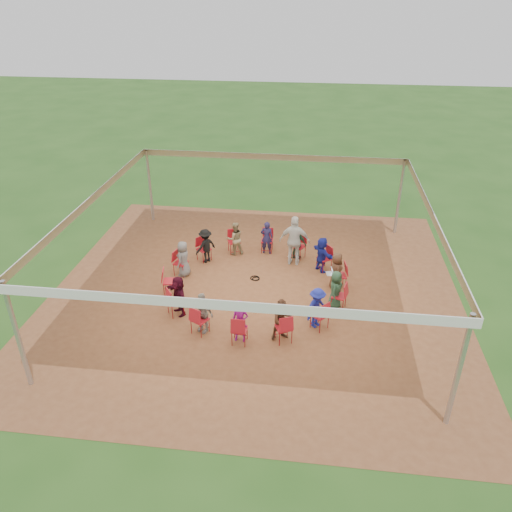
# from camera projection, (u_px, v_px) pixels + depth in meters

# --- Properties ---
(ground) EXTENTS (80.00, 80.00, 0.00)m
(ground) POSITION_uv_depth(u_px,v_px,m) (255.00, 290.00, 16.23)
(ground) COLOR #265019
(ground) RESTS_ON ground
(dirt_patch) EXTENTS (13.00, 13.00, 0.00)m
(dirt_patch) POSITION_uv_depth(u_px,v_px,m) (255.00, 290.00, 16.23)
(dirt_patch) COLOR brown
(dirt_patch) RESTS_ON ground
(tent) EXTENTS (10.33, 10.33, 3.00)m
(tent) POSITION_uv_depth(u_px,v_px,m) (255.00, 224.00, 15.10)
(tent) COLOR #B2B2B7
(tent) RESTS_ON ground
(chair_0) EXTENTS (0.51, 0.50, 0.90)m
(chair_0) POSITION_uv_depth(u_px,v_px,m) (339.00, 276.00, 16.17)
(chair_0) COLOR red
(chair_0) RESTS_ON ground
(chair_1) EXTENTS (0.60, 0.60, 0.90)m
(chair_1) POSITION_uv_depth(u_px,v_px,m) (324.00, 258.00, 17.20)
(chair_1) COLOR red
(chair_1) RESTS_ON ground
(chair_2) EXTENTS (0.58, 0.58, 0.90)m
(chair_2) POSITION_uv_depth(u_px,v_px,m) (299.00, 246.00, 17.99)
(chair_2) COLOR red
(chair_2) RESTS_ON ground
(chair_3) EXTENTS (0.43, 0.45, 0.90)m
(chair_3) POSITION_uv_depth(u_px,v_px,m) (267.00, 241.00, 18.39)
(chair_3) COLOR red
(chair_3) RESTS_ON ground
(chair_4) EXTENTS (0.56, 0.57, 0.90)m
(chair_4) POSITION_uv_depth(u_px,v_px,m) (234.00, 242.00, 18.32)
(chair_4) COLOR red
(chair_4) RESTS_ON ground
(chair_5) EXTENTS (0.61, 0.61, 0.90)m
(chair_5) POSITION_uv_depth(u_px,v_px,m) (204.00, 249.00, 17.79)
(chair_5) COLOR red
(chair_5) RESTS_ON ground
(chair_6) EXTENTS (0.53, 0.52, 0.90)m
(chair_6) POSITION_uv_depth(u_px,v_px,m) (181.00, 263.00, 16.91)
(chair_6) COLOR red
(chair_6) RESTS_ON ground
(chair_7) EXTENTS (0.51, 0.50, 0.90)m
(chair_7) POSITION_uv_depth(u_px,v_px,m) (170.00, 281.00, 15.86)
(chair_7) COLOR red
(chair_7) RESTS_ON ground
(chair_8) EXTENTS (0.60, 0.60, 0.90)m
(chair_8) POSITION_uv_depth(u_px,v_px,m) (175.00, 302.00, 14.83)
(chair_8) COLOR red
(chair_8) RESTS_ON ground
(chair_9) EXTENTS (0.58, 0.58, 0.90)m
(chair_9) POSITION_uv_depth(u_px,v_px,m) (200.00, 320.00, 14.04)
(chair_9) COLOR red
(chair_9) RESTS_ON ground
(chair_10) EXTENTS (0.43, 0.45, 0.90)m
(chair_10) POSITION_uv_depth(u_px,v_px,m) (239.00, 329.00, 13.64)
(chair_10) COLOR red
(chair_10) RESTS_ON ground
(chair_11) EXTENTS (0.56, 0.57, 0.90)m
(chair_11) POSITION_uv_depth(u_px,v_px,m) (284.00, 328.00, 13.71)
(chair_11) COLOR red
(chair_11) RESTS_ON ground
(chair_12) EXTENTS (0.61, 0.61, 0.90)m
(chair_12) POSITION_uv_depth(u_px,v_px,m) (320.00, 315.00, 14.24)
(chair_12) COLOR red
(chair_12) RESTS_ON ground
(chair_13) EXTENTS (0.53, 0.52, 0.90)m
(chair_13) POSITION_uv_depth(u_px,v_px,m) (339.00, 296.00, 15.11)
(chair_13) COLOR red
(chair_13) RESTS_ON ground
(person_seated_0) EXTENTS (0.45, 0.67, 1.26)m
(person_seated_0) POSITION_uv_depth(u_px,v_px,m) (336.00, 271.00, 16.08)
(person_seated_0) COLOR #4E2F1F
(person_seated_0) RESTS_ON ground
(person_seated_1) EXTENTS (1.05, 1.20, 1.26)m
(person_seated_1) POSITION_uv_depth(u_px,v_px,m) (322.00, 254.00, 17.06)
(person_seated_1) COLOR navy
(person_seated_1) RESTS_ON ground
(person_seated_2) EXTENTS (0.83, 0.68, 1.26)m
(person_seated_2) POSITION_uv_depth(u_px,v_px,m) (297.00, 243.00, 17.81)
(person_seated_2) COLOR #26472F
(person_seated_2) RESTS_ON ground
(person_seated_3) EXTENTS (0.47, 0.32, 1.26)m
(person_seated_3) POSITION_uv_depth(u_px,v_px,m) (267.00, 238.00, 18.20)
(person_seated_3) COLOR #211E47
(person_seated_3) RESTS_ON ground
(person_seated_4) EXTENTS (0.70, 0.57, 1.26)m
(person_seated_4) POSITION_uv_depth(u_px,v_px,m) (235.00, 239.00, 18.13)
(person_seated_4) COLOR #95865F
(person_seated_4) RESTS_ON ground
(person_seated_5) EXTENTS (0.83, 0.88, 1.26)m
(person_seated_5) POSITION_uv_depth(u_px,v_px,m) (206.00, 246.00, 17.63)
(person_seated_5) COLOR black
(person_seated_5) RESTS_ON ground
(person_seated_6) EXTENTS (0.49, 0.68, 1.26)m
(person_seated_6) POSITION_uv_depth(u_px,v_px,m) (183.00, 259.00, 16.78)
(person_seated_6) COLOR slate
(person_seated_6) RESTS_ON ground
(person_seated_7) EXTENTS (1.05, 1.20, 1.26)m
(person_seated_7) POSITION_uv_depth(u_px,v_px,m) (179.00, 296.00, 14.79)
(person_seated_7) COLOR #3B0919
(person_seated_7) RESTS_ON ground
(person_seated_8) EXTENTS (0.83, 0.68, 1.26)m
(person_seated_8) POSITION_uv_depth(u_px,v_px,m) (202.00, 312.00, 14.04)
(person_seated_8) COLOR #9F988E
(person_seated_8) RESTS_ON ground
(person_seated_9) EXTENTS (0.47, 0.32, 1.26)m
(person_seated_9) POSITION_uv_depth(u_px,v_px,m) (240.00, 321.00, 13.65)
(person_seated_9) COLOR #85106D
(person_seated_9) RESTS_ON ground
(person_seated_10) EXTENTS (0.70, 0.57, 1.26)m
(person_seated_10) POSITION_uv_depth(u_px,v_px,m) (282.00, 320.00, 13.72)
(person_seated_10) COLOR #4E2F1F
(person_seated_10) RESTS_ON ground
(person_seated_11) EXTENTS (0.83, 0.88, 1.26)m
(person_seated_11) POSITION_uv_depth(u_px,v_px,m) (317.00, 308.00, 14.22)
(person_seated_11) COLOR navy
(person_seated_11) RESTS_ON ground
(person_seated_12) EXTENTS (0.49, 0.68, 1.26)m
(person_seated_12) POSITION_uv_depth(u_px,v_px,m) (336.00, 290.00, 15.07)
(person_seated_12) COLOR #26472F
(person_seated_12) RESTS_ON ground
(standing_person) EXTENTS (1.09, 0.60, 1.82)m
(standing_person) POSITION_uv_depth(u_px,v_px,m) (295.00, 241.00, 17.35)
(standing_person) COLOR silver
(standing_person) RESTS_ON ground
(cable_coil) EXTENTS (0.42, 0.42, 0.03)m
(cable_coil) POSITION_uv_depth(u_px,v_px,m) (255.00, 278.00, 16.85)
(cable_coil) COLOR black
(cable_coil) RESTS_ON ground
(laptop) EXTENTS (0.28, 0.33, 0.20)m
(laptop) POSITION_uv_depth(u_px,v_px,m) (331.00, 272.00, 16.09)
(laptop) COLOR #B7B7BC
(laptop) RESTS_ON ground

